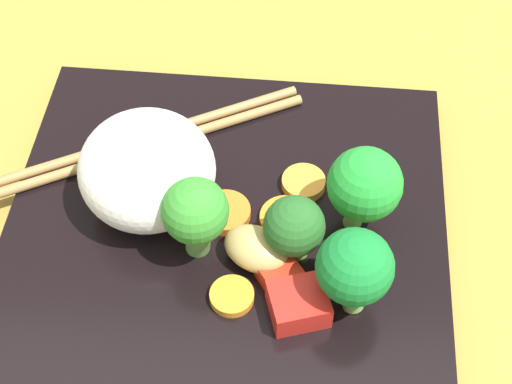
# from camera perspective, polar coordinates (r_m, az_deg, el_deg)

# --- Properties ---
(ground_plane) EXTENTS (1.10, 1.10, 0.02)m
(ground_plane) POSITION_cam_1_polar(r_m,az_deg,el_deg) (0.48, -2.28, -4.73)
(ground_plane) COLOR olive
(square_plate) EXTENTS (0.28, 0.28, 0.01)m
(square_plate) POSITION_cam_1_polar(r_m,az_deg,el_deg) (0.47, -2.35, -3.57)
(square_plate) COLOR black
(square_plate) RESTS_ON ground_plane
(rice_mound) EXTENTS (0.11, 0.11, 0.06)m
(rice_mound) POSITION_cam_1_polar(r_m,az_deg,el_deg) (0.45, -8.10, 1.66)
(rice_mound) COLOR white
(rice_mound) RESTS_ON square_plate
(broccoli_floret_0) EXTENTS (0.04, 0.04, 0.06)m
(broccoli_floret_0) POSITION_cam_1_polar(r_m,az_deg,el_deg) (0.41, 7.35, -5.62)
(broccoli_floret_0) COLOR #6FA145
(broccoli_floret_0) RESTS_ON square_plate
(broccoli_floret_1) EXTENTS (0.04, 0.04, 0.05)m
(broccoli_floret_1) POSITION_cam_1_polar(r_m,az_deg,el_deg) (0.43, 2.87, -2.65)
(broccoli_floret_1) COLOR #7FBD4F
(broccoli_floret_1) RESTS_ON square_plate
(broccoli_floret_2) EXTENTS (0.04, 0.04, 0.06)m
(broccoli_floret_2) POSITION_cam_1_polar(r_m,az_deg,el_deg) (0.44, 8.08, 0.50)
(broccoli_floret_2) COLOR #61A245
(broccoli_floret_2) RESTS_ON square_plate
(broccoli_floret_3) EXTENTS (0.04, 0.04, 0.06)m
(broccoli_floret_3) POSITION_cam_1_polar(r_m,az_deg,el_deg) (0.42, -4.52, -1.59)
(broccoli_floret_3) COLOR #629643
(broccoli_floret_3) RESTS_ON square_plate
(carrot_slice_0) EXTENTS (0.03, 0.03, 0.01)m
(carrot_slice_0) POSITION_cam_1_polar(r_m,az_deg,el_deg) (0.45, 7.42, -5.58)
(carrot_slice_0) COLOR orange
(carrot_slice_0) RESTS_ON square_plate
(carrot_slice_1) EXTENTS (0.04, 0.04, 0.01)m
(carrot_slice_1) POSITION_cam_1_polar(r_m,az_deg,el_deg) (0.48, 3.55, 0.69)
(carrot_slice_1) COLOR orange
(carrot_slice_1) RESTS_ON square_plate
(carrot_slice_2) EXTENTS (0.03, 0.03, 0.01)m
(carrot_slice_2) POSITION_cam_1_polar(r_m,az_deg,el_deg) (0.43, -1.80, -7.74)
(carrot_slice_2) COLOR orange
(carrot_slice_2) RESTS_ON square_plate
(carrot_slice_3) EXTENTS (0.04, 0.04, 0.01)m
(carrot_slice_3) POSITION_cam_1_polar(r_m,az_deg,el_deg) (0.46, -1.86, -1.55)
(carrot_slice_3) COLOR orange
(carrot_slice_3) RESTS_ON square_plate
(carrot_slice_4) EXTENTS (0.04, 0.04, 0.00)m
(carrot_slice_4) POSITION_cam_1_polar(r_m,az_deg,el_deg) (0.46, 2.23, -1.95)
(carrot_slice_4) COLOR orange
(carrot_slice_4) RESTS_ON square_plate
(pepper_chunk_0) EXTENTS (0.03, 0.03, 0.01)m
(pepper_chunk_0) POSITION_cam_1_polar(r_m,az_deg,el_deg) (0.43, 1.96, -6.39)
(pepper_chunk_0) COLOR red
(pepper_chunk_0) RESTS_ON square_plate
(pepper_chunk_1) EXTENTS (0.04, 0.03, 0.02)m
(pepper_chunk_1) POSITION_cam_1_polar(r_m,az_deg,el_deg) (0.42, 3.18, -8.32)
(pepper_chunk_1) COLOR red
(pepper_chunk_1) RESTS_ON square_plate
(chicken_piece_0) EXTENTS (0.05, 0.04, 0.02)m
(chicken_piece_0) POSITION_cam_1_polar(r_m,az_deg,el_deg) (0.44, 0.01, -4.26)
(chicken_piece_0) COLOR tan
(chicken_piece_0) RESTS_ON square_plate
(chopstick_pair) EXTENTS (0.22, 0.11, 0.01)m
(chopstick_pair) POSITION_cam_1_polar(r_m,az_deg,el_deg) (0.50, -8.95, 3.45)
(chopstick_pair) COLOR #9F7742
(chopstick_pair) RESTS_ON square_plate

